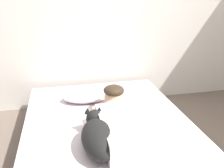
% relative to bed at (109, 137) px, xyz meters
% --- Properties ---
extents(back_wall, '(4.48, 0.12, 2.50)m').
position_rel_bed_xyz_m(back_wall, '(0.27, 1.14, 1.10)').
color(back_wall, silver).
rests_on(back_wall, ground).
extents(bed, '(1.53, 2.03, 0.31)m').
position_rel_bed_xyz_m(bed, '(0.00, 0.00, 0.00)').
color(bed, '#4C4742').
rests_on(bed, ground).
extents(pillow, '(0.52, 0.32, 0.11)m').
position_rel_bed_xyz_m(pillow, '(-0.13, 0.52, 0.21)').
color(pillow, silver).
rests_on(pillow, bed).
extents(person_lying, '(0.43, 0.92, 0.27)m').
position_rel_bed_xyz_m(person_lying, '(0.10, -0.15, 0.26)').
color(person_lying, silver).
rests_on(person_lying, bed).
extents(dog, '(0.26, 0.57, 0.21)m').
position_rel_bed_xyz_m(dog, '(-0.14, -0.34, 0.26)').
color(dog, black).
rests_on(dog, bed).
extents(coffee_cup, '(0.12, 0.09, 0.07)m').
position_rel_bed_xyz_m(coffee_cup, '(0.19, 0.38, 0.19)').
color(coffee_cup, white).
rests_on(coffee_cup, bed).
extents(cell_phone, '(0.07, 0.14, 0.01)m').
position_rel_bed_xyz_m(cell_phone, '(0.03, -0.12, 0.16)').
color(cell_phone, black).
rests_on(cell_phone, bed).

